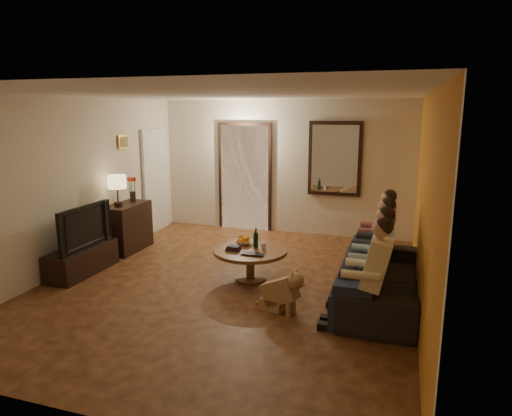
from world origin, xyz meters
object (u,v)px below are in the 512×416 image
(tv, at_px, (79,227))
(person_d, at_px, (379,237))
(dresser, at_px, (127,227))
(coffee_table, at_px, (250,265))
(wine_bottle, at_px, (256,238))
(bowl, at_px, (244,242))
(tv_stand, at_px, (82,260))
(person_a, at_px, (369,281))
(person_b, at_px, (373,263))
(sofa, at_px, (382,277))
(dog, at_px, (280,290))
(person_c, at_px, (376,249))
(laptop, at_px, (251,255))
(table_lamp, at_px, (117,191))

(tv, distance_m, person_d, 4.38)
(dresser, bearing_deg, coffee_table, -15.66)
(wine_bottle, bearing_deg, bowl, 152.45)
(tv_stand, xyz_separation_m, person_d, (4.21, 1.20, 0.40))
(person_a, bearing_deg, person_b, 90.00)
(bowl, bearing_deg, wine_bottle, -27.55)
(sofa, bearing_deg, person_a, 174.17)
(tv_stand, relative_size, wine_bottle, 3.84)
(tv_stand, bearing_deg, sofa, 3.94)
(dog, height_order, wine_bottle, wine_bottle)
(person_c, bearing_deg, laptop, -167.56)
(coffee_table, bearing_deg, wine_bottle, 63.43)
(table_lamp, relative_size, person_a, 0.45)
(tv, distance_m, sofa, 4.34)
(tv_stand, bearing_deg, wine_bottle, 13.72)
(tv, relative_size, person_b, 0.93)
(person_a, distance_m, bowl, 2.34)
(table_lamp, relative_size, tv, 0.48)
(dresser, relative_size, coffee_table, 0.88)
(person_a, xyz_separation_m, person_b, (0.00, 0.60, 0.00))
(person_c, distance_m, laptop, 1.67)
(tv_stand, relative_size, laptop, 3.62)
(sofa, bearing_deg, person_c, 18.94)
(person_b, distance_m, person_d, 1.20)
(person_b, relative_size, wine_bottle, 3.87)
(bowl, height_order, wine_bottle, wine_bottle)
(person_a, bearing_deg, laptop, 152.68)
(table_lamp, relative_size, laptop, 1.64)
(person_c, distance_m, coffee_table, 1.77)
(tv_stand, bearing_deg, tv, 90.00)
(table_lamp, bearing_deg, person_d, 2.77)
(bowl, bearing_deg, person_d, 13.53)
(tv, relative_size, dog, 1.99)
(tv_stand, distance_m, person_d, 4.39)
(dog, height_order, bowl, dog)
(dresser, distance_m, tv, 1.25)
(tv, xyz_separation_m, coffee_table, (2.48, 0.52, -0.49))
(tv, height_order, bowl, tv)
(tv, bearing_deg, bowl, -72.22)
(tv, bearing_deg, wine_bottle, -76.28)
(tv, relative_size, wine_bottle, 3.60)
(dresser, relative_size, person_b, 0.77)
(person_a, relative_size, person_c, 1.00)
(person_b, xyz_separation_m, laptop, (-1.63, 0.24, -0.14))
(table_lamp, relative_size, bowl, 2.08)
(dresser, height_order, sofa, dresser)
(person_b, distance_m, dog, 1.16)
(tv, bearing_deg, dog, -96.99)
(table_lamp, height_order, dog, table_lamp)
(sofa, xyz_separation_m, coffee_table, (-1.83, 0.22, -0.10))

